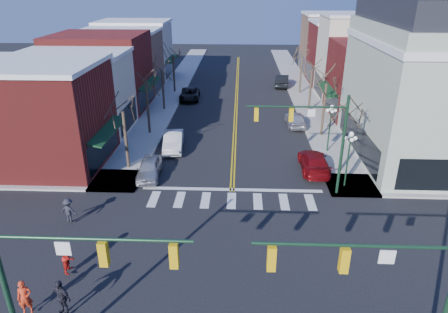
# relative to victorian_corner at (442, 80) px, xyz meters

# --- Properties ---
(ground) EXTENTS (160.00, 160.00, 0.00)m
(ground) POSITION_rel_victorian_corner_xyz_m (-16.50, -14.50, -6.66)
(ground) COLOR black
(ground) RESTS_ON ground
(sidewalk_left) EXTENTS (3.50, 70.00, 0.15)m
(sidewalk_left) POSITION_rel_victorian_corner_xyz_m (-25.25, 5.50, -6.58)
(sidewalk_left) COLOR #9E9B93
(sidewalk_left) RESTS_ON ground
(sidewalk_right) EXTENTS (3.50, 70.00, 0.15)m
(sidewalk_right) POSITION_rel_victorian_corner_xyz_m (-7.75, 5.50, -6.58)
(sidewalk_right) COLOR #9E9B93
(sidewalk_right) RESTS_ON ground
(bldg_left_brick_a) EXTENTS (10.00, 8.50, 8.00)m
(bldg_left_brick_a) POSITION_rel_victorian_corner_xyz_m (-32.00, -2.75, -2.66)
(bldg_left_brick_a) COLOR maroon
(bldg_left_brick_a) RESTS_ON ground
(bldg_left_stucco_a) EXTENTS (10.00, 7.00, 7.50)m
(bldg_left_stucco_a) POSITION_rel_victorian_corner_xyz_m (-32.00, 5.00, -2.91)
(bldg_left_stucco_a) COLOR beige
(bldg_left_stucco_a) RESTS_ON ground
(bldg_left_brick_b) EXTENTS (10.00, 9.00, 8.50)m
(bldg_left_brick_b) POSITION_rel_victorian_corner_xyz_m (-32.00, 13.00, -2.41)
(bldg_left_brick_b) COLOR maroon
(bldg_left_brick_b) RESTS_ON ground
(bldg_left_tan) EXTENTS (10.00, 7.50, 7.80)m
(bldg_left_tan) POSITION_rel_victorian_corner_xyz_m (-32.00, 21.25, -2.76)
(bldg_left_tan) COLOR #9F7357
(bldg_left_tan) RESTS_ON ground
(bldg_left_stucco_b) EXTENTS (10.00, 8.00, 8.20)m
(bldg_left_stucco_b) POSITION_rel_victorian_corner_xyz_m (-32.00, 29.00, -2.56)
(bldg_left_stucco_b) COLOR beige
(bldg_left_stucco_b) RESTS_ON ground
(bldg_right_brick_a) EXTENTS (10.00, 8.50, 8.00)m
(bldg_right_brick_a) POSITION_rel_victorian_corner_xyz_m (-1.00, 11.25, -2.66)
(bldg_right_brick_a) COLOR maroon
(bldg_right_brick_a) RESTS_ON ground
(bldg_right_stucco) EXTENTS (10.00, 7.00, 10.00)m
(bldg_right_stucco) POSITION_rel_victorian_corner_xyz_m (-1.00, 19.00, -1.66)
(bldg_right_stucco) COLOR beige
(bldg_right_stucco) RESTS_ON ground
(bldg_right_brick_b) EXTENTS (10.00, 8.00, 8.50)m
(bldg_right_brick_b) POSITION_rel_victorian_corner_xyz_m (-1.00, 26.50, -2.41)
(bldg_right_brick_b) COLOR maroon
(bldg_right_brick_b) RESTS_ON ground
(bldg_right_tan) EXTENTS (10.00, 8.00, 9.00)m
(bldg_right_tan) POSITION_rel_victorian_corner_xyz_m (-1.00, 34.50, -2.16)
(bldg_right_tan) COLOR #9F7357
(bldg_right_tan) RESTS_ON ground
(victorian_corner) EXTENTS (12.25, 14.25, 13.30)m
(victorian_corner) POSITION_rel_victorian_corner_xyz_m (0.00, 0.00, 0.00)
(victorian_corner) COLOR #A6B199
(victorian_corner) RESTS_ON ground
(traffic_mast_near_left) EXTENTS (6.60, 0.28, 7.20)m
(traffic_mast_near_left) POSITION_rel_victorian_corner_xyz_m (-22.05, -21.90, -1.95)
(traffic_mast_near_left) COLOR #14331E
(traffic_mast_near_left) RESTS_ON ground
(traffic_mast_near_right) EXTENTS (6.60, 0.28, 7.20)m
(traffic_mast_near_right) POSITION_rel_victorian_corner_xyz_m (-10.95, -21.90, -1.95)
(traffic_mast_near_right) COLOR #14331E
(traffic_mast_near_right) RESTS_ON ground
(traffic_mast_far_right) EXTENTS (6.60, 0.28, 7.20)m
(traffic_mast_far_right) POSITION_rel_victorian_corner_xyz_m (-10.95, -7.10, -1.95)
(traffic_mast_far_right) COLOR #14331E
(traffic_mast_far_right) RESTS_ON ground
(lamppost_corner) EXTENTS (0.36, 0.36, 4.33)m
(lamppost_corner) POSITION_rel_victorian_corner_xyz_m (-8.30, -6.00, -3.70)
(lamppost_corner) COLOR #14331E
(lamppost_corner) RESTS_ON ground
(lamppost_midblock) EXTENTS (0.36, 0.36, 4.33)m
(lamppost_midblock) POSITION_rel_victorian_corner_xyz_m (-8.30, 0.50, -3.70)
(lamppost_midblock) COLOR #14331E
(lamppost_midblock) RESTS_ON ground
(tree_left_a) EXTENTS (0.24, 0.24, 4.76)m
(tree_left_a) POSITION_rel_victorian_corner_xyz_m (-24.90, -3.50, -4.28)
(tree_left_a) COLOR #382B21
(tree_left_a) RESTS_ON ground
(tree_left_b) EXTENTS (0.24, 0.24, 5.04)m
(tree_left_b) POSITION_rel_victorian_corner_xyz_m (-24.90, 4.50, -4.14)
(tree_left_b) COLOR #382B21
(tree_left_b) RESTS_ON ground
(tree_left_c) EXTENTS (0.24, 0.24, 4.55)m
(tree_left_c) POSITION_rel_victorian_corner_xyz_m (-24.90, 12.50, -4.38)
(tree_left_c) COLOR #382B21
(tree_left_c) RESTS_ON ground
(tree_left_d) EXTENTS (0.24, 0.24, 4.90)m
(tree_left_d) POSITION_rel_victorian_corner_xyz_m (-24.90, 20.50, -4.21)
(tree_left_d) COLOR #382B21
(tree_left_d) RESTS_ON ground
(tree_right_a) EXTENTS (0.24, 0.24, 4.62)m
(tree_right_a) POSITION_rel_victorian_corner_xyz_m (-8.10, -3.50, -4.35)
(tree_right_a) COLOR #382B21
(tree_right_a) RESTS_ON ground
(tree_right_b) EXTENTS (0.24, 0.24, 5.18)m
(tree_right_b) POSITION_rel_victorian_corner_xyz_m (-8.10, 4.50, -4.07)
(tree_right_b) COLOR #382B21
(tree_right_b) RESTS_ON ground
(tree_right_c) EXTENTS (0.24, 0.24, 4.83)m
(tree_right_c) POSITION_rel_victorian_corner_xyz_m (-8.10, 12.50, -4.24)
(tree_right_c) COLOR #382B21
(tree_right_c) RESTS_ON ground
(tree_right_d) EXTENTS (0.24, 0.24, 4.97)m
(tree_right_d) POSITION_rel_victorian_corner_xyz_m (-8.10, 20.50, -4.17)
(tree_right_d) COLOR #382B21
(tree_right_d) RESTS_ON ground
(car_left_near) EXTENTS (1.97, 4.27, 1.42)m
(car_left_near) POSITION_rel_victorian_corner_xyz_m (-22.90, -4.91, -5.95)
(car_left_near) COLOR #ACACB0
(car_left_near) RESTS_ON ground
(car_left_mid) EXTENTS (2.07, 4.81, 1.54)m
(car_left_mid) POSITION_rel_victorian_corner_xyz_m (-21.93, 0.67, -5.89)
(car_left_mid) COLOR silver
(car_left_mid) RESTS_ON ground
(car_left_far) EXTENTS (2.55, 5.19, 1.42)m
(car_left_far) POSITION_rel_victorian_corner_xyz_m (-22.43, 16.98, -5.95)
(car_left_far) COLOR black
(car_left_far) RESTS_ON ground
(car_right_near) EXTENTS (2.16, 5.18, 1.50)m
(car_right_near) POSITION_rel_victorian_corner_xyz_m (-10.10, -3.22, -5.91)
(car_right_near) COLOR maroon
(car_right_near) RESTS_ON ground
(car_right_mid) EXTENTS (1.94, 4.52, 1.52)m
(car_right_mid) POSITION_rel_victorian_corner_xyz_m (-10.27, 7.41, -5.90)
(car_right_mid) COLOR silver
(car_right_mid) RESTS_ON ground
(car_right_far) EXTENTS (2.43, 5.32, 1.69)m
(car_right_far) POSITION_rel_victorian_corner_xyz_m (-10.10, 24.42, -5.81)
(car_right_far) COLOR black
(car_right_far) RESTS_ON ground
(pedestrian_red_a) EXTENTS (0.73, 0.60, 1.71)m
(pedestrian_red_a) POSITION_rel_victorian_corner_xyz_m (-25.43, -18.91, -5.65)
(pedestrian_red_a) COLOR red
(pedestrian_red_a) RESTS_ON sidewalk_left
(pedestrian_red_b) EXTENTS (0.70, 0.88, 1.76)m
(pedestrian_red_b) POSITION_rel_victorian_corner_xyz_m (-24.62, -16.04, -5.63)
(pedestrian_red_b) COLOR #AC1712
(pedestrian_red_b) RESTS_ON sidewalk_left
(pedestrian_dark_a) EXTENTS (1.15, 0.83, 1.82)m
(pedestrian_dark_a) POSITION_rel_victorian_corner_xyz_m (-23.80, -18.88, -5.60)
(pedestrian_dark_a) COLOR black
(pedestrian_dark_a) RESTS_ON sidewalk_left
(pedestrian_dark_b) EXTENTS (1.12, 0.77, 1.59)m
(pedestrian_dark_b) POSITION_rel_victorian_corner_xyz_m (-26.44, -11.53, -5.71)
(pedestrian_dark_b) COLOR #21222A
(pedestrian_dark_b) RESTS_ON sidewalk_left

